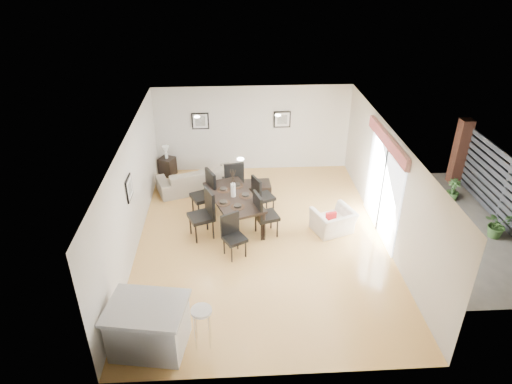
{
  "coord_description": "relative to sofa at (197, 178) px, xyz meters",
  "views": [
    {
      "loc": [
        -0.66,
        -9.23,
        6.52
      ],
      "look_at": [
        -0.11,
        0.4,
        1.12
      ],
      "focal_mm": 32.0,
      "sensor_mm": 36.0,
      "label": 1
    }
  ],
  "objects": [
    {
      "name": "ceiling",
      "position": [
        1.71,
        -2.75,
        2.36
      ],
      "size": [
        6.0,
        8.0,
        0.02
      ],
      "primitive_type": "cube",
      "color": "white",
      "rests_on": "wall_back"
    },
    {
      "name": "dining_chair_enear",
      "position": [
        1.75,
        -2.55,
        0.33
      ],
      "size": [
        0.66,
        0.66,
        1.18
      ],
      "rotation": [
        0.0,
        0.0,
        1.86
      ],
      "color": "black",
      "rests_on": "ground"
    },
    {
      "name": "wall_left",
      "position": [
        -1.29,
        -2.75,
        1.01
      ],
      "size": [
        0.04,
        8.0,
        2.7
      ],
      "primitive_type": "cube",
      "color": "beige",
      "rests_on": "ground"
    },
    {
      "name": "side_table",
      "position": [
        -0.97,
        0.93,
        -0.05
      ],
      "size": [
        0.57,
        0.57,
        0.57
      ],
      "primitive_type": "cube",
      "rotation": [
        0.0,
        0.0,
        -0.43
      ],
      "color": "black",
      "rests_on": "ground"
    },
    {
      "name": "framed_print_back_right",
      "position": [
        2.61,
        1.22,
        1.31
      ],
      "size": [
        0.52,
        0.04,
        0.52
      ],
      "color": "black",
      "rests_on": "wall_back"
    },
    {
      "name": "dining_chair_wfar",
      "position": [
        0.35,
        -1.47,
        0.36
      ],
      "size": [
        0.75,
        0.75,
        1.25
      ],
      "rotation": [
        0.0,
        0.0,
        -1.14
      ],
      "color": "black",
      "rests_on": "ground"
    },
    {
      "name": "framed_print_left_wall",
      "position": [
        -1.26,
        -2.95,
        1.31
      ],
      "size": [
        0.04,
        0.52,
        0.52
      ],
      "rotation": [
        0.0,
        0.0,
        1.57
      ],
      "color": "black",
      "rests_on": "wall_left"
    },
    {
      "name": "dining_chair_head",
      "position": [
        1.01,
        -3.28,
        0.25
      ],
      "size": [
        0.64,
        0.64,
        1.04
      ],
      "rotation": [
        0.0,
        0.0,
        0.5
      ],
      "color": "black",
      "rests_on": "ground"
    },
    {
      "name": "dining_chair_foot",
      "position": [
        1.06,
        -0.79,
        0.34
      ],
      "size": [
        0.62,
        0.62,
        1.21
      ],
      "rotation": [
        0.0,
        0.0,
        3.29
      ],
      "color": "black",
      "rests_on": "ground"
    },
    {
      "name": "courtyard",
      "position": [
        7.87,
        -1.89,
        0.59
      ],
      "size": [
        6.0,
        6.0,
        2.0
      ],
      "color": "gray",
      "rests_on": "ground"
    },
    {
      "name": "wall_right",
      "position": [
        4.71,
        -2.75,
        1.01
      ],
      "size": [
        0.04,
        8.0,
        2.7
      ],
      "primitive_type": "cube",
      "color": "beige",
      "rests_on": "ground"
    },
    {
      "name": "dining_chair_efar",
      "position": [
        1.76,
        -1.55,
        0.28
      ],
      "size": [
        0.65,
        0.65,
        1.1
      ],
      "rotation": [
        0.0,
        0.0,
        1.98
      ],
      "color": "black",
      "rests_on": "ground"
    },
    {
      "name": "coffee_table",
      "position": [
        1.63,
        -0.53,
        -0.14
      ],
      "size": [
        0.99,
        0.62,
        0.39
      ],
      "primitive_type": "cube",
      "rotation": [
        0.0,
        0.0,
        0.04
      ],
      "color": "black",
      "rests_on": "ground"
    },
    {
      "name": "dining_table",
      "position": [
        1.05,
        -2.02,
        0.42
      ],
      "size": [
        1.62,
        2.22,
        0.84
      ],
      "rotation": [
        0.0,
        0.0,
        0.34
      ],
      "color": "black",
      "rests_on": "ground"
    },
    {
      "name": "sliding_door",
      "position": [
        4.67,
        -2.45,
        1.33
      ],
      "size": [
        0.12,
        2.7,
        2.57
      ],
      "color": "white",
      "rests_on": "wall_right"
    },
    {
      "name": "courtyard_plant_b",
      "position": [
        7.21,
        -1.14,
        -0.01
      ],
      "size": [
        0.45,
        0.45,
        0.65
      ],
      "primitive_type": "imported",
      "rotation": [
        0.0,
        0.0,
        -0.28
      ],
      "color": "#3A6029",
      "rests_on": "ground"
    },
    {
      "name": "cushion",
      "position": [
        3.44,
        -2.59,
        0.15
      ],
      "size": [
        0.27,
        0.13,
        0.26
      ],
      "primitive_type": "cube",
      "rotation": [
        0.0,
        0.0,
        3.32
      ],
      "color": "#A71517",
      "rests_on": "armchair"
    },
    {
      "name": "wall_front",
      "position": [
        1.71,
        -6.75,
        1.01
      ],
      "size": [
        6.0,
        0.04,
        2.7
      ],
      "primitive_type": "cube",
      "color": "beige",
      "rests_on": "ground"
    },
    {
      "name": "vase",
      "position": [
        1.05,
        -2.02,
        0.79
      ],
      "size": [
        0.91,
        1.42,
        0.75
      ],
      "color": "white",
      "rests_on": "dining_table"
    },
    {
      "name": "wall_back",
      "position": [
        1.71,
        1.25,
        1.01
      ],
      "size": [
        6.0,
        0.04,
        2.7
      ],
      "primitive_type": "cube",
      "color": "beige",
      "rests_on": "ground"
    },
    {
      "name": "table_lamp",
      "position": [
        -0.97,
        0.93,
        0.49
      ],
      "size": [
        0.21,
        0.21,
        0.4
      ],
      "color": "white",
      "rests_on": "side_table"
    },
    {
      "name": "courtyard_plant_a",
      "position": [
        7.52,
        -2.94,
        0.01
      ],
      "size": [
        0.77,
        0.72,
        0.69
      ],
      "primitive_type": "imported",
      "rotation": [
        0.0,
        0.0,
        0.34
      ],
      "color": "#3A6029",
      "rests_on": "ground"
    },
    {
      "name": "kitchen_island",
      "position": [
        -0.52,
        -5.98,
        0.15
      ],
      "size": [
        1.53,
        1.27,
        0.96
      ],
      "rotation": [
        0.0,
        0.0,
        -0.17
      ],
      "color": "#B8B9BB",
      "rests_on": "ground"
    },
    {
      "name": "sofa",
      "position": [
        0.0,
        0.0,
        0.0
      ],
      "size": [
        2.46,
        1.62,
        0.67
      ],
      "primitive_type": "imported",
      "rotation": [
        0.0,
        0.0,
        3.49
      ],
      "color": "gray",
      "rests_on": "ground"
    },
    {
      "name": "dining_chair_wnear",
      "position": [
        0.35,
        -2.48,
        0.36
      ],
      "size": [
        0.73,
        0.73,
        1.25
      ],
      "rotation": [
        0.0,
        0.0,
        -1.19
      ],
      "color": "black",
      "rests_on": "ground"
    },
    {
      "name": "ground",
      "position": [
        1.71,
        -2.75,
        -0.34
      ],
      "size": [
        8.0,
        8.0,
        0.0
      ],
      "primitive_type": "plane",
      "color": "tan",
      "rests_on": "ground"
    },
    {
      "name": "bar_stool",
      "position": [
        0.43,
        -5.98,
        0.38
      ],
      "size": [
        0.38,
        0.38,
        0.83
      ],
      "color": "white",
      "rests_on": "ground"
    },
    {
      "name": "armchair",
      "position": [
        3.53,
        -2.5,
        -0.03
      ],
      "size": [
        1.19,
        1.12,
        0.62
      ],
      "primitive_type": "imported",
      "rotation": [
        0.0,
        0.0,
        3.5
      ],
      "color": "silver",
      "rests_on": "ground"
    },
    {
      "name": "framed_print_back_left",
      "position": [
        0.11,
        1.22,
        1.31
      ],
      "size": [
        0.52,
        0.04,
        0.52
      ],
      "color": "black",
      "rests_on": "wall_back"
    }
  ]
}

